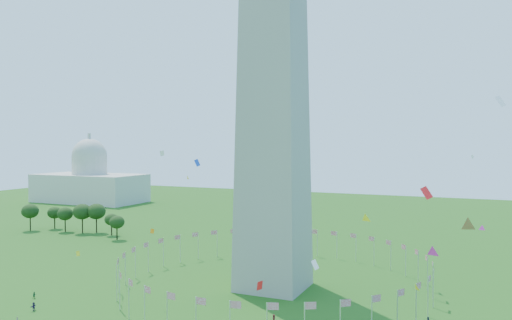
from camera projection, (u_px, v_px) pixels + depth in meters
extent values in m
cylinder|color=silver|center=(433.00, 289.00, 115.74)|extent=(0.24, 0.24, 9.00)
cylinder|color=silver|center=(433.00, 281.00, 122.34)|extent=(0.24, 0.24, 9.00)
cylinder|color=silver|center=(428.00, 273.00, 129.23)|extent=(0.24, 0.24, 9.00)
cylinder|color=silver|center=(418.00, 267.00, 136.20)|extent=(0.24, 0.24, 9.00)
cylinder|color=silver|center=(406.00, 261.00, 143.03)|extent=(0.24, 0.24, 9.00)
cylinder|color=silver|center=(391.00, 256.00, 149.52)|extent=(0.24, 0.24, 9.00)
cylinder|color=silver|center=(374.00, 251.00, 155.48)|extent=(0.24, 0.24, 9.00)
cylinder|color=silver|center=(356.00, 248.00, 160.72)|extent=(0.24, 0.24, 9.00)
cylinder|color=silver|center=(337.00, 245.00, 165.08)|extent=(0.24, 0.24, 9.00)
cylinder|color=silver|center=(317.00, 243.00, 168.43)|extent=(0.24, 0.24, 9.00)
cylinder|color=silver|center=(297.00, 242.00, 170.67)|extent=(0.24, 0.24, 9.00)
cylinder|color=silver|center=(277.00, 241.00, 171.73)|extent=(0.24, 0.24, 9.00)
cylinder|color=silver|center=(257.00, 241.00, 171.57)|extent=(0.24, 0.24, 9.00)
cylinder|color=silver|center=(237.00, 242.00, 170.21)|extent=(0.24, 0.24, 9.00)
cylinder|color=silver|center=(217.00, 243.00, 167.68)|extent=(0.24, 0.24, 9.00)
cylinder|color=silver|center=(198.00, 246.00, 164.07)|extent=(0.24, 0.24, 9.00)
cylinder|color=silver|center=(180.00, 249.00, 159.47)|extent=(0.24, 0.24, 9.00)
cylinder|color=silver|center=(163.00, 252.00, 154.04)|extent=(0.24, 0.24, 9.00)
cylinder|color=silver|center=(148.00, 257.00, 147.93)|extent=(0.24, 0.24, 9.00)
cylinder|color=silver|center=(135.00, 262.00, 141.33)|extent=(0.24, 0.24, 9.00)
cylinder|color=silver|center=(125.00, 268.00, 134.44)|extent=(0.24, 0.24, 9.00)
cylinder|color=silver|center=(119.00, 275.00, 127.47)|extent=(0.24, 0.24, 9.00)
cylinder|color=silver|center=(117.00, 283.00, 120.64)|extent=(0.24, 0.24, 9.00)
cylinder|color=silver|center=(120.00, 291.00, 114.15)|extent=(0.24, 0.24, 9.00)
cylinder|color=silver|center=(129.00, 299.00, 108.19)|extent=(0.24, 0.24, 9.00)
cylinder|color=silver|center=(145.00, 307.00, 102.95)|extent=(0.24, 0.24, 9.00)
cylinder|color=silver|center=(167.00, 314.00, 98.59)|extent=(0.24, 0.24, 9.00)
cylinder|color=silver|center=(196.00, 320.00, 95.24)|extent=(0.24, 0.24, 9.00)
cylinder|color=silver|center=(372.00, 319.00, 95.99)|extent=(0.24, 0.24, 9.00)
cylinder|color=silver|center=(397.00, 312.00, 99.60)|extent=(0.24, 0.24, 9.00)
cylinder|color=silver|center=(416.00, 305.00, 104.20)|extent=(0.24, 0.24, 9.00)
cylinder|color=silver|center=(428.00, 297.00, 109.63)|extent=(0.24, 0.24, 9.00)
imported|color=#501217|center=(274.00, 319.00, 106.08)|extent=(0.82, 1.03, 1.84)
imported|color=#371B52|center=(34.00, 307.00, 113.78)|extent=(1.04, 1.91, 1.96)
imported|color=gray|center=(17.00, 320.00, 105.60)|extent=(0.58, 0.42, 1.51)
imported|color=#1B4527|center=(34.00, 295.00, 122.71)|extent=(0.95, 1.03, 1.71)
plane|color=yellow|center=(366.00, 219.00, 100.98)|extent=(1.94, 1.53, 2.31)
plane|color=white|center=(500.00, 101.00, 69.75)|extent=(1.54, 1.76, 1.87)
plane|color=white|center=(162.00, 153.00, 120.35)|extent=(0.47, 1.66, 1.59)
plane|color=yellow|center=(188.00, 178.00, 141.63)|extent=(0.81, 1.47, 1.57)
plane|color=orange|center=(152.00, 231.00, 120.89)|extent=(1.02, 0.93, 1.30)
plane|color=blue|center=(197.00, 163.00, 112.95)|extent=(1.54, 1.25, 1.84)
plane|color=white|center=(473.00, 157.00, 118.58)|extent=(0.23, 1.05, 1.07)
plane|color=white|center=(315.00, 265.00, 74.92)|extent=(0.97, 1.73, 1.48)
plane|color=yellow|center=(417.00, 288.00, 102.09)|extent=(1.49, 1.58, 1.61)
plane|color=red|center=(260.00, 286.00, 102.95)|extent=(1.80, 1.29, 1.98)
plane|color=yellow|center=(78.00, 254.00, 150.14)|extent=(1.35, 1.32, 1.54)
plane|color=#CC2699|center=(482.00, 228.00, 92.46)|extent=(1.14, 0.53, 1.02)
plane|color=orange|center=(468.00, 225.00, 78.82)|extent=(2.10, 1.09, 2.12)
plane|color=#CC2699|center=(433.00, 252.00, 96.75)|extent=(2.51, 1.41, 2.80)
plane|color=red|center=(427.00, 193.00, 69.41)|extent=(1.57, 2.25, 1.95)
ellipsoid|color=#244617|center=(30.00, 218.00, 217.69)|extent=(7.25, 7.25, 11.32)
ellipsoid|color=#244617|center=(55.00, 218.00, 222.12)|extent=(6.13, 6.13, 9.58)
ellipsoid|color=#244617|center=(65.00, 220.00, 214.88)|extent=(6.60, 6.60, 10.31)
ellipsoid|color=#244617|center=(82.00, 219.00, 211.70)|extent=(7.78, 7.78, 12.15)
ellipsoid|color=#244617|center=(96.00, 219.00, 212.18)|extent=(7.80, 7.80, 12.19)
ellipsoid|color=#244617|center=(112.00, 225.00, 206.26)|extent=(5.64, 5.64, 8.82)
ellipsoid|color=#244617|center=(117.00, 228.00, 196.93)|extent=(6.00, 6.00, 9.37)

